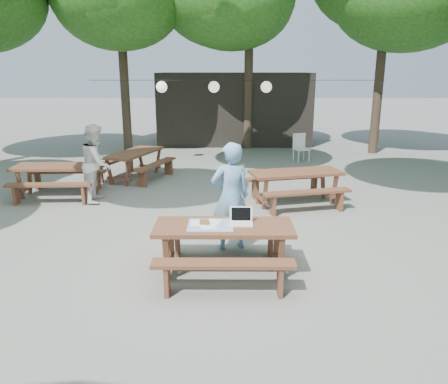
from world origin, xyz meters
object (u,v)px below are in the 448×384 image
at_px(woman, 231,197).
at_px(plastic_chair, 301,153).
at_px(picnic_table_nw, 59,180).
at_px(second_person, 97,163).
at_px(main_picnic_table, 224,249).

bearing_deg(woman, plastic_chair, -125.09).
distance_m(picnic_table_nw, woman, 5.11).
height_order(second_person, plastic_chair, second_person).
distance_m(woman, plastic_chair, 7.70).
xyz_separation_m(woman, plastic_chair, (2.39, 7.29, -0.64)).
distance_m(picnic_table_nw, plastic_chair, 7.66).
xyz_separation_m(picnic_table_nw, second_person, (1.03, -0.35, 0.49)).
distance_m(main_picnic_table, woman, 1.09).
height_order(main_picnic_table, woman, woman).
xyz_separation_m(picnic_table_nw, plastic_chair, (6.41, 4.18, -0.13)).
bearing_deg(second_person, woman, -136.27).
bearing_deg(picnic_table_nw, second_person, -21.21).
height_order(woman, second_person, woman).
height_order(main_picnic_table, picnic_table_nw, same).
distance_m(main_picnic_table, second_person, 4.73).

